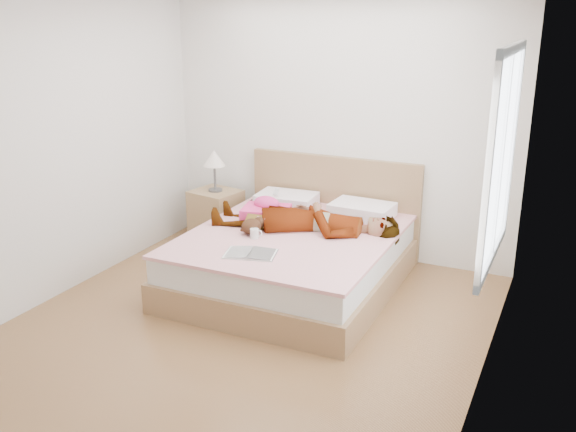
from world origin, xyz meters
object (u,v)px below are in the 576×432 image
object	(u,v)px
phone	(276,192)
bed	(297,255)
nightstand	(216,213)
plush_toy	(253,226)
magazine	(250,254)
towel	(266,212)
coffee_mug	(255,233)
woman	(306,215)

from	to	relation	value
phone	bed	world-z (taller)	bed
phone	nightstand	size ratio (longest dim) A/B	0.09
plush_toy	magazine	bearing A→B (deg)	-64.02
phone	plush_toy	world-z (taller)	phone
phone	towel	size ratio (longest dim) A/B	0.19
towel	coffee_mug	size ratio (longest dim) A/B	4.29
woman	coffee_mug	world-z (taller)	woman
towel	magazine	bearing A→B (deg)	-71.54
bed	nightstand	xyz separation A→B (m)	(-1.22, 0.61, 0.06)
magazine	coffee_mug	size ratio (longest dim) A/B	4.07
woman	coffee_mug	distance (m)	0.54
towel	coffee_mug	bearing A→B (deg)	-74.94
coffee_mug	plush_toy	world-z (taller)	plush_toy
coffee_mug	phone	bearing A→B (deg)	103.95
bed	nightstand	world-z (taller)	nightstand
woman	phone	world-z (taller)	woman
woman	towel	distance (m)	0.41
woman	coffee_mug	xyz separation A→B (m)	(-0.29, -0.46, -0.07)
phone	magazine	size ratio (longest dim) A/B	0.20
towel	woman	bearing A→B (deg)	-1.70
coffee_mug	nightstand	world-z (taller)	nightstand
woman	towel	xyz separation A→B (m)	(-0.41, 0.01, -0.03)
woman	nightstand	xyz separation A→B (m)	(-1.26, 0.50, -0.29)
bed	nightstand	size ratio (longest dim) A/B	2.05
coffee_mug	plush_toy	distance (m)	0.13
phone	nightstand	xyz separation A→B (m)	(-0.76, 0.10, -0.35)
bed	coffee_mug	distance (m)	0.50
magazine	woman	bearing A→B (deg)	80.50
magazine	nightstand	world-z (taller)	nightstand
magazine	plush_toy	size ratio (longest dim) A/B	1.73
bed	towel	bearing A→B (deg)	161.28
towel	plush_toy	bearing A→B (deg)	-81.93
phone	towel	bearing A→B (deg)	-88.30
towel	magazine	xyz separation A→B (m)	(0.28, -0.83, -0.08)
phone	nightstand	bearing A→B (deg)	161.83
magazine	plush_toy	distance (m)	0.52
phone	coffee_mug	bearing A→B (deg)	-86.95
bed	coffee_mug	xyz separation A→B (m)	(-0.25, -0.34, 0.28)
woman	nightstand	size ratio (longest dim) A/B	1.69
phone	magazine	xyz separation A→B (m)	(0.36, -1.22, -0.17)
towel	nightstand	distance (m)	1.01
phone	magazine	distance (m)	1.28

